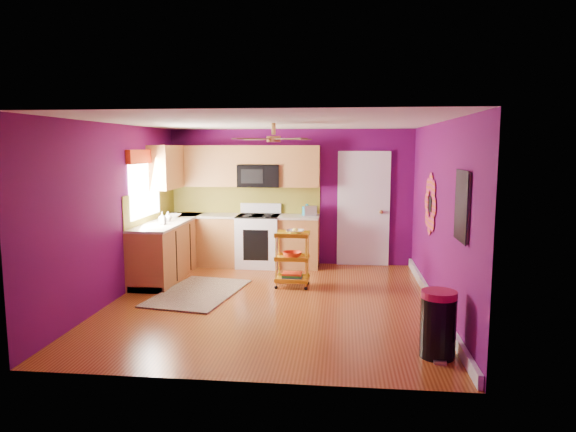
# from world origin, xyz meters

# --- Properties ---
(ground) EXTENTS (5.00, 5.00, 0.00)m
(ground) POSITION_xyz_m (0.00, 0.00, 0.00)
(ground) COLOR brown
(ground) RESTS_ON ground
(room_envelope) EXTENTS (4.54, 5.04, 2.52)m
(room_envelope) POSITION_xyz_m (0.03, 0.00, 1.63)
(room_envelope) COLOR #580A50
(room_envelope) RESTS_ON ground
(lower_cabinets) EXTENTS (2.81, 2.31, 0.94)m
(lower_cabinets) POSITION_xyz_m (-1.35, 1.82, 0.43)
(lower_cabinets) COLOR #985F29
(lower_cabinets) RESTS_ON ground
(electric_range) EXTENTS (0.76, 0.66, 1.13)m
(electric_range) POSITION_xyz_m (-0.55, 2.17, 0.48)
(electric_range) COLOR white
(electric_range) RESTS_ON ground
(upper_cabinetry) EXTENTS (2.80, 2.30, 1.26)m
(upper_cabinetry) POSITION_xyz_m (-1.24, 2.17, 1.80)
(upper_cabinetry) COLOR #985F29
(upper_cabinetry) RESTS_ON ground
(left_window) EXTENTS (0.08, 1.35, 1.08)m
(left_window) POSITION_xyz_m (-2.22, 1.05, 1.74)
(left_window) COLOR white
(left_window) RESTS_ON ground
(panel_door) EXTENTS (0.95, 0.11, 2.15)m
(panel_door) POSITION_xyz_m (1.35, 2.47, 1.02)
(panel_door) COLOR white
(panel_door) RESTS_ON ground
(right_wall_art) EXTENTS (0.04, 2.74, 1.04)m
(right_wall_art) POSITION_xyz_m (2.23, -0.34, 1.44)
(right_wall_art) COLOR black
(right_wall_art) RESTS_ON ground
(ceiling_fan) EXTENTS (1.01, 1.01, 0.26)m
(ceiling_fan) POSITION_xyz_m (0.00, 0.20, 2.29)
(ceiling_fan) COLOR #BF8C3F
(ceiling_fan) RESTS_ON ground
(shag_rug) EXTENTS (1.33, 1.88, 0.02)m
(shag_rug) POSITION_xyz_m (-1.15, 0.29, 0.01)
(shag_rug) COLOR black
(shag_rug) RESTS_ON ground
(rolling_cart) EXTENTS (0.53, 0.39, 0.94)m
(rolling_cart) POSITION_xyz_m (0.21, 0.82, 0.48)
(rolling_cart) COLOR gold
(rolling_cart) RESTS_ON ground
(trash_can) EXTENTS (0.38, 0.41, 0.70)m
(trash_can) POSITION_xyz_m (1.97, -1.71, 0.35)
(trash_can) COLOR black
(trash_can) RESTS_ON ground
(teal_kettle) EXTENTS (0.18, 0.18, 0.21)m
(teal_kettle) POSITION_xyz_m (0.33, 2.28, 1.02)
(teal_kettle) COLOR teal
(teal_kettle) RESTS_ON lower_cabinets
(toaster) EXTENTS (0.22, 0.15, 0.18)m
(toaster) POSITION_xyz_m (0.40, 2.23, 1.03)
(toaster) COLOR beige
(toaster) RESTS_ON lower_cabinets
(soap_bottle_a) EXTENTS (0.09, 0.09, 0.20)m
(soap_bottle_a) POSITION_xyz_m (-1.90, 0.90, 1.04)
(soap_bottle_a) COLOR #EA3F72
(soap_bottle_a) RESTS_ON lower_cabinets
(soap_bottle_b) EXTENTS (0.13, 0.13, 0.16)m
(soap_bottle_b) POSITION_xyz_m (-1.92, 1.25, 1.02)
(soap_bottle_b) COLOR white
(soap_bottle_b) RESTS_ON lower_cabinets
(counter_dish) EXTENTS (0.24, 0.24, 0.06)m
(counter_dish) POSITION_xyz_m (-1.99, 1.76, 0.97)
(counter_dish) COLOR white
(counter_dish) RESTS_ON lower_cabinets
(counter_cup) EXTENTS (0.11, 0.11, 0.09)m
(counter_cup) POSITION_xyz_m (-1.93, 1.05, 0.98)
(counter_cup) COLOR white
(counter_cup) RESTS_ON lower_cabinets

